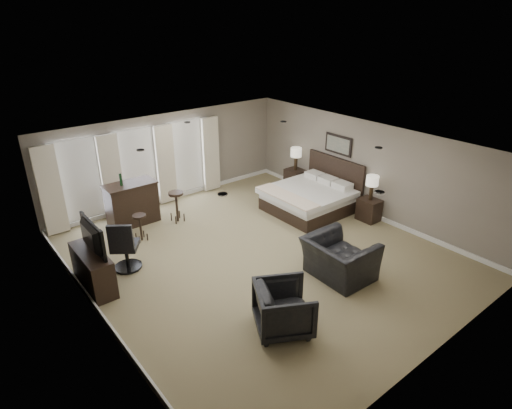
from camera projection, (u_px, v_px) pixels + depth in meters
room at (260, 204)px, 9.48m from camera, size 7.60×8.60×2.64m
window_bay at (139, 169)px, 11.86m from camera, size 5.25×0.20×2.30m
bed at (308, 189)px, 11.93m from camera, size 2.16×2.06×1.38m
nightstand_near at (369, 210)px, 11.57m from camera, size 0.45×0.56×0.61m
nightstand_far at (295, 179)px, 13.62m from camera, size 0.48×0.59×0.64m
lamp_near at (372, 188)px, 11.30m from camera, size 0.33×0.33×0.68m
lamp_far at (296, 159)px, 13.34m from camera, size 0.35×0.35×0.71m
wall_art at (338, 145)px, 12.13m from camera, size 0.04×0.96×0.56m
dresser at (93, 270)px, 8.70m from camera, size 0.45×1.41×0.82m
tv at (89, 249)px, 8.50m from camera, size 0.67×1.16×0.15m
armchair_near at (340, 253)px, 8.97m from camera, size 0.92×1.38×1.18m
armchair_far at (284, 306)px, 7.49m from camera, size 1.24×1.27×0.99m
bar_counter at (132, 203)px, 11.29m from camera, size 1.32×0.68×1.15m
bar_stool_left at (141, 228)px, 10.52m from camera, size 0.41×0.41×0.70m
bar_stool_right at (177, 207)px, 11.46m from camera, size 0.48×0.48×0.85m
desk_chair at (125, 244)px, 9.27m from camera, size 0.85×0.85×1.19m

